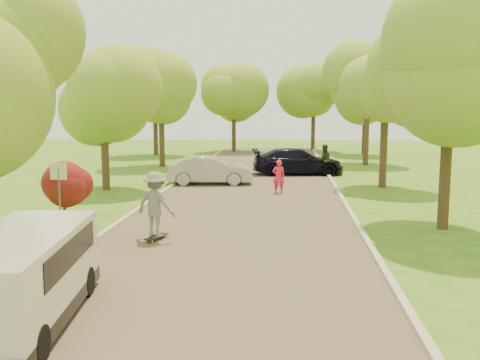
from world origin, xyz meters
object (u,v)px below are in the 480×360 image
(person_olive, at_px, (324,160))
(person_striped, at_px, (279,177))
(skateboarder, at_px, (156,204))
(minivan, at_px, (21,277))
(dark_sedan, at_px, (298,161))
(silver_sedan, at_px, (210,170))
(longboard, at_px, (156,237))
(street_sign, at_px, (59,181))

(person_olive, bearing_deg, person_striped, 63.16)
(skateboarder, height_order, person_olive, skateboarder)
(minivan, xyz_separation_m, dark_sedan, (5.50, 22.32, -0.14))
(person_striped, xyz_separation_m, person_olive, (2.51, 6.48, 0.13))
(dark_sedan, bearing_deg, minivan, 158.76)
(silver_sedan, relative_size, skateboarder, 2.22)
(longboard, bearing_deg, street_sign, -0.67)
(street_sign, distance_m, minivan, 8.13)
(minivan, relative_size, longboard, 4.62)
(skateboarder, bearing_deg, person_striped, -91.38)
(street_sign, distance_m, longboard, 4.07)
(silver_sedan, distance_m, person_striped, 4.43)
(dark_sedan, height_order, person_olive, person_olive)
(dark_sedan, xyz_separation_m, person_olive, (1.50, -0.44, 0.14))
(longboard, height_order, skateboarder, skateboarder)
(person_striped, bearing_deg, dark_sedan, -98.14)
(longboard, bearing_deg, skateboarder, -0.00)
(street_sign, xyz_separation_m, longboard, (3.56, -1.34, -1.45))
(silver_sedan, distance_m, dark_sedan, 6.32)
(street_sign, distance_m, person_striped, 10.51)
(longboard, height_order, person_striped, person_striped)
(minivan, height_order, skateboarder, skateboarder)
(silver_sedan, bearing_deg, dark_sedan, -53.03)
(silver_sedan, bearing_deg, person_olive, -63.77)
(street_sign, height_order, person_olive, street_sign)
(dark_sedan, distance_m, person_striped, 7.00)
(skateboarder, bearing_deg, dark_sedan, -85.95)
(minivan, xyz_separation_m, longboard, (0.96, 6.34, -0.80))
(silver_sedan, relative_size, person_olive, 2.40)
(street_sign, bearing_deg, person_olive, 55.95)
(skateboarder, distance_m, person_olive, 16.68)
(street_sign, xyz_separation_m, person_striped, (7.09, 7.72, -0.78))
(street_sign, relative_size, person_striped, 1.39)
(minivan, distance_m, longboard, 6.46)
(longboard, bearing_deg, person_olive, -91.33)
(skateboarder, xyz_separation_m, person_striped, (3.53, 9.06, -0.33))
(minivan, relative_size, silver_sedan, 1.10)
(dark_sedan, height_order, skateboarder, skateboarder)
(longboard, xyz_separation_m, person_olive, (6.04, 15.54, 0.80))
(minivan, bearing_deg, longboard, 74.53)
(longboard, distance_m, skateboarder, 1.00)
(skateboarder, bearing_deg, silver_sedan, -69.80)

